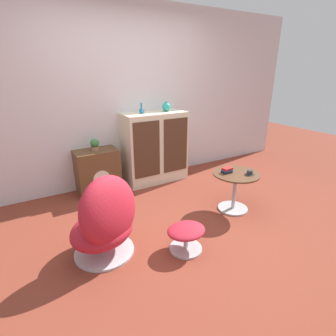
{
  "coord_description": "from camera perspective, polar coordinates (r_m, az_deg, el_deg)",
  "views": [
    {
      "loc": [
        -1.47,
        -2.08,
        1.69
      ],
      "look_at": [
        0.05,
        0.52,
        0.55
      ],
      "focal_mm": 28.0,
      "sensor_mm": 36.0,
      "label": 1
    }
  ],
  "objects": [
    {
      "name": "vase_leftmost",
      "position": [
        3.89,
        -5.79,
        12.34
      ],
      "size": [
        0.07,
        0.07,
        0.15
      ],
      "color": "#196699",
      "rests_on": "sideboard"
    },
    {
      "name": "sideboard",
      "position": [
        4.1,
        -2.89,
        4.49
      ],
      "size": [
        0.97,
        0.46,
        1.08
      ],
      "color": "beige",
      "rests_on": "ground_plane"
    },
    {
      "name": "ottoman",
      "position": [
        2.64,
        3.97,
        -14.04
      ],
      "size": [
        0.39,
        0.33,
        0.26
      ],
      "color": "#B7B7BC",
      "rests_on": "ground_plane"
    },
    {
      "name": "teacup",
      "position": [
        3.3,
        17.35,
        -1.02
      ],
      "size": [
        0.11,
        0.11,
        0.05
      ],
      "color": "#2D2D33",
      "rests_on": "coffee_table"
    },
    {
      "name": "vase_inner_left",
      "position": [
        4.08,
        -0.36,
        13.15
      ],
      "size": [
        0.13,
        0.13,
        0.15
      ],
      "color": "teal",
      "rests_on": "sideboard"
    },
    {
      "name": "wall_back",
      "position": [
        4.05,
        -9.24,
        14.97
      ],
      "size": [
        6.4,
        0.06,
        2.6
      ],
      "color": "silver",
      "rests_on": "ground_plane"
    },
    {
      "name": "ground_plane",
      "position": [
        3.06,
        4.17,
        -12.87
      ],
      "size": [
        12.0,
        12.0,
        0.0
      ],
      "primitive_type": "plane",
      "color": "brown"
    },
    {
      "name": "tv_console",
      "position": [
        3.9,
        -15.07,
        -0.67
      ],
      "size": [
        0.59,
        0.38,
        0.62
      ],
      "color": "brown",
      "rests_on": "ground_plane"
    },
    {
      "name": "coffee_table",
      "position": [
        3.37,
        14.35,
        -3.81
      ],
      "size": [
        0.57,
        0.57,
        0.5
      ],
      "color": "#B7B7BC",
      "rests_on": "ground_plane"
    },
    {
      "name": "book_stack",
      "position": [
        3.29,
        12.73,
        -0.47
      ],
      "size": [
        0.13,
        0.09,
        0.06
      ],
      "color": "black",
      "rests_on": "coffee_table"
    },
    {
      "name": "potted_plant",
      "position": [
        3.78,
        -15.67,
        4.93
      ],
      "size": [
        0.12,
        0.12,
        0.17
      ],
      "color": "#996B4C",
      "rests_on": "tv_console"
    },
    {
      "name": "egg_chair",
      "position": [
        2.54,
        -13.41,
        -11.19
      ],
      "size": [
        0.82,
        0.8,
        0.84
      ],
      "color": "#B7B7BC",
      "rests_on": "ground_plane"
    }
  ]
}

